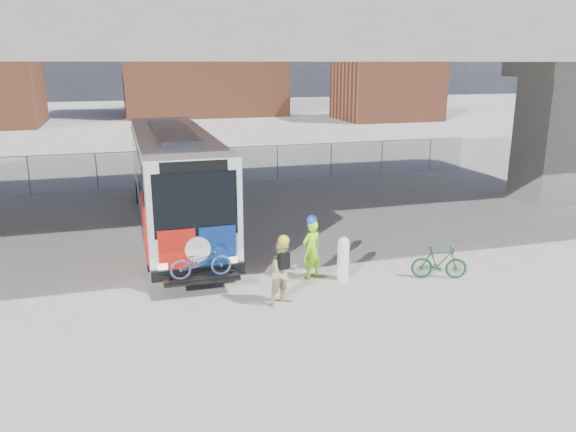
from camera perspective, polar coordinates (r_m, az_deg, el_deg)
name	(u,v)px	position (r m, az deg, el deg)	size (l,w,h in m)	color
ground	(257,262)	(17.47, -3.13, -4.71)	(160.00, 160.00, 0.00)	#9E9991
bus	(174,172)	(21.01, -11.52, 4.41)	(2.67, 12.90, 3.69)	silver
overpass	(227,46)	(20.34, -6.18, 16.84)	(40.00, 16.00, 7.95)	#605E59
chainlink_fence	(201,157)	(28.59, -8.87, 5.98)	(30.00, 0.06, 30.00)	gray
brick_buildings	(163,68)	(64.40, -12.57, 14.49)	(54.00, 22.00, 12.00)	brown
smokestack	(261,7)	(73.46, -2.73, 20.41)	(2.20, 2.20, 25.00)	brown
bollard	(343,257)	(15.97, 5.63, -4.15)	(0.33, 0.33, 1.26)	silver
cyclist_hivis	(311,248)	(15.91, 2.40, -3.28)	(0.73, 0.62, 1.88)	#8BEE19
cyclist_tan	(284,272)	(14.24, -0.42, -5.70)	(0.99, 0.89, 1.85)	tan
bike_parked	(439,262)	(16.61, 15.11, -4.58)	(0.45, 1.58, 0.95)	#164529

